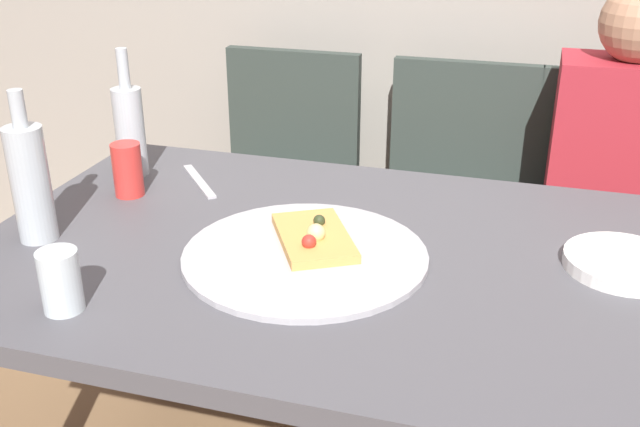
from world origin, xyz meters
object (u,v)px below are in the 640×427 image
(wine_bottle, at_px, (130,129))
(tumbler_far, at_px, (60,281))
(chair_left, at_px, (283,178))
(plate_stack, at_px, (623,263))
(dining_table, at_px, (380,289))
(pizza_tray, at_px, (305,255))
(beer_bottle, at_px, (30,181))
(guest_in_sweater, at_px, (617,192))
(chair_middle, at_px, (454,197))
(chair_right, at_px, (606,213))
(table_knife, at_px, (199,181))
(pizza_slice_last, at_px, (314,237))
(soda_can, at_px, (128,170))

(wine_bottle, bearing_deg, tumbler_far, -71.28)
(chair_left, bearing_deg, plate_stack, 140.12)
(dining_table, relative_size, wine_bottle, 5.20)
(pizza_tray, distance_m, beer_bottle, 0.55)
(chair_left, bearing_deg, guest_in_sweater, 171.26)
(chair_middle, bearing_deg, chair_left, 0.00)
(pizza_tray, height_order, beer_bottle, beer_bottle)
(dining_table, bearing_deg, chair_right, 60.61)
(tumbler_far, xyz_separation_m, plate_stack, (0.91, 0.41, -0.04))
(dining_table, distance_m, pizza_tray, 0.17)
(table_knife, height_order, guest_in_sweater, guest_in_sweater)
(pizza_slice_last, xyz_separation_m, chair_right, (0.62, 0.86, -0.25))
(wine_bottle, distance_m, beer_bottle, 0.37)
(pizza_tray, relative_size, plate_stack, 2.16)
(wine_bottle, relative_size, soda_can, 2.51)
(dining_table, height_order, wine_bottle, wine_bottle)
(wine_bottle, height_order, chair_right, wine_bottle)
(wine_bottle, bearing_deg, pizza_slice_last, -25.61)
(dining_table, relative_size, plate_stack, 7.38)
(pizza_tray, height_order, tumbler_far, tumbler_far)
(pizza_tray, height_order, chair_middle, chair_middle)
(chair_left, distance_m, guest_in_sweater, 1.00)
(tumbler_far, height_order, soda_can, soda_can)
(plate_stack, xyz_separation_m, chair_left, (-0.94, 0.79, -0.24))
(pizza_slice_last, bearing_deg, plate_stack, 7.87)
(dining_table, xyz_separation_m, chair_right, (0.48, 0.86, -0.15))
(plate_stack, distance_m, chair_right, 0.82)
(guest_in_sweater, bearing_deg, pizza_tray, 50.74)
(chair_middle, distance_m, chair_right, 0.44)
(chair_right, bearing_deg, tumbler_far, 51.51)
(wine_bottle, xyz_separation_m, beer_bottle, (-0.00, -0.37, 0.01))
(plate_stack, distance_m, table_knife, 0.95)
(table_knife, xyz_separation_m, chair_right, (0.98, 0.61, -0.23))
(dining_table, relative_size, pizza_slice_last, 6.23)
(dining_table, distance_m, beer_bottle, 0.71)
(beer_bottle, distance_m, guest_in_sweater, 1.44)
(pizza_slice_last, distance_m, tumbler_far, 0.47)
(pizza_tray, bearing_deg, chair_middle, 78.57)
(tumbler_far, height_order, chair_middle, chair_middle)
(plate_stack, xyz_separation_m, chair_right, (0.05, 0.79, -0.24))
(chair_right, bearing_deg, chair_left, 0.00)
(pizza_slice_last, height_order, chair_right, chair_right)
(table_knife, distance_m, guest_in_sweater, 1.09)
(chair_middle, bearing_deg, chair_right, -180.00)
(dining_table, bearing_deg, table_knife, 153.40)
(dining_table, xyz_separation_m, wine_bottle, (-0.67, 0.25, 0.19))
(wine_bottle, bearing_deg, pizza_tray, -29.68)
(pizza_tray, distance_m, table_knife, 0.46)
(pizza_slice_last, xyz_separation_m, plate_stack, (0.57, 0.08, -0.01))
(plate_stack, xyz_separation_m, guest_in_sweater, (0.05, 0.63, -0.11))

